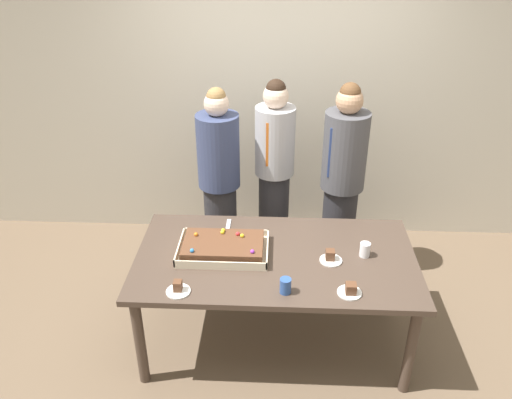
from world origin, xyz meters
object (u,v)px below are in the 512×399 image
(cake_server_utensil, at_px, (228,227))
(drink_cup_middle, at_px, (365,250))
(plated_slice_far_left, at_px, (331,257))
(person_green_shirt_behind, at_px, (343,181))
(plated_slice_near_left, at_px, (178,289))
(person_striped_tie_right, at_px, (275,173))
(person_serving_front, at_px, (220,182))
(plated_slice_near_right, at_px, (351,290))
(drink_cup_nearest, at_px, (286,286))
(party_table, at_px, (276,265))
(sheet_cake, at_px, (224,247))

(cake_server_utensil, bearing_deg, drink_cup_middle, -18.53)
(plated_slice_far_left, xyz_separation_m, person_green_shirt_behind, (0.16, 0.93, 0.10))
(plated_slice_near_left, distance_m, person_striped_tie_right, 1.52)
(person_serving_front, distance_m, person_green_shirt_behind, 1.00)
(person_serving_front, xyz_separation_m, person_striped_tie_right, (0.44, 0.14, 0.02))
(cake_server_utensil, bearing_deg, person_serving_front, 102.68)
(cake_server_utensil, bearing_deg, plated_slice_near_right, -41.66)
(cake_server_utensil, relative_size, person_serving_front, 0.12)
(plated_slice_near_right, bearing_deg, drink_cup_nearest, -179.28)
(drink_cup_middle, relative_size, cake_server_utensil, 0.50)
(cake_server_utensil, bearing_deg, plated_slice_far_left, -28.13)
(party_table, xyz_separation_m, drink_cup_middle, (0.60, 0.03, 0.13))
(plated_slice_far_left, relative_size, cake_server_utensil, 0.75)
(party_table, xyz_separation_m, plated_slice_near_right, (0.46, -0.37, 0.10))
(party_table, distance_m, plated_slice_near_left, 0.72)
(sheet_cake, height_order, plated_slice_far_left, sheet_cake)
(sheet_cake, height_order, drink_cup_nearest, sheet_cake)
(plated_slice_far_left, distance_m, person_striped_tie_right, 1.12)
(plated_slice_far_left, relative_size, person_striped_tie_right, 0.09)
(plated_slice_far_left, xyz_separation_m, drink_cup_nearest, (-0.30, -0.34, 0.03))
(plated_slice_near_right, xyz_separation_m, drink_cup_nearest, (-0.39, -0.00, 0.02))
(plated_slice_near_right, bearing_deg, person_green_shirt_behind, 86.89)
(party_table, xyz_separation_m, plated_slice_far_left, (0.36, -0.03, 0.10))
(plated_slice_near_left, bearing_deg, plated_slice_near_right, 1.64)
(plated_slice_far_left, relative_size, person_green_shirt_behind, 0.09)
(sheet_cake, bearing_deg, party_table, -4.86)
(drink_cup_middle, relative_size, person_striped_tie_right, 0.06)
(person_serving_front, bearing_deg, drink_cup_middle, 44.08)
(person_serving_front, height_order, person_green_shirt_behind, person_green_shirt_behind)
(plated_slice_near_right, bearing_deg, drink_cup_middle, 70.74)
(plated_slice_near_right, relative_size, person_striped_tie_right, 0.09)
(plated_slice_near_left, relative_size, person_green_shirt_behind, 0.09)
(sheet_cake, distance_m, plated_slice_far_left, 0.72)
(sheet_cake, xyz_separation_m, person_serving_front, (-0.12, 0.84, 0.06))
(sheet_cake, bearing_deg, person_serving_front, 97.83)
(sheet_cake, relative_size, drink_cup_nearest, 6.09)
(sheet_cake, xyz_separation_m, drink_cup_nearest, (0.42, -0.41, 0.01))
(person_serving_front, distance_m, person_striped_tie_right, 0.47)
(person_striped_tie_right, bearing_deg, plated_slice_near_right, 37.81)
(party_table, xyz_separation_m, drink_cup_nearest, (0.06, -0.38, 0.13))
(person_serving_front, bearing_deg, person_striped_tie_right, 99.85)
(drink_cup_nearest, bearing_deg, sheet_cake, 135.98)
(party_table, height_order, plated_slice_far_left, plated_slice_far_left)
(party_table, xyz_separation_m, person_green_shirt_behind, (0.52, 0.90, 0.20))
(plated_slice_far_left, bearing_deg, plated_slice_near_right, -74.68)
(drink_cup_nearest, bearing_deg, cake_server_utensil, 119.93)
(drink_cup_middle, height_order, cake_server_utensil, drink_cup_middle)
(plated_slice_near_left, bearing_deg, person_striped_tie_right, 68.29)
(plated_slice_near_right, relative_size, drink_cup_middle, 1.50)
(plated_slice_near_right, bearing_deg, person_striped_tie_right, 109.26)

